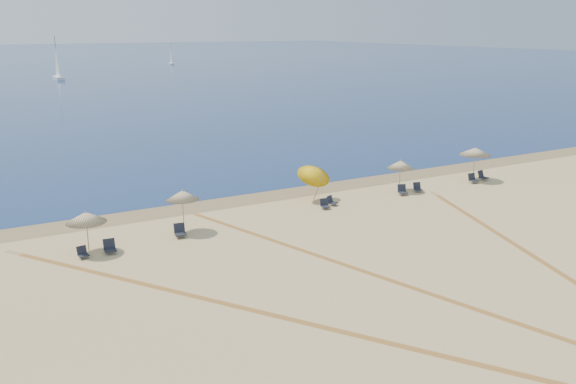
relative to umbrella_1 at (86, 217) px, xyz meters
name	(u,v)px	position (x,y,z in m)	size (l,w,h in m)	color
ground	(567,361)	(12.38, -18.87, -1.89)	(160.00, 160.00, 0.00)	tan
ocean	(3,60)	(12.38, 206.13, -1.88)	(500.00, 500.00, 0.00)	#0C2151
wet_sand	(260,197)	(12.38, 5.13, -1.89)	(500.00, 500.00, 0.00)	olive
umbrella_1	(86,217)	(0.00, 0.00, 0.00)	(2.04, 2.04, 2.23)	gray
umbrella_2	(183,195)	(5.40, 0.70, 0.25)	(1.89, 1.91, 2.49)	gray
umbrella_3	(315,173)	(15.18, 2.55, 0.01)	(2.22, 2.22, 2.67)	gray
umbrella_4	(400,164)	(21.73, 1.72, 0.02)	(1.85, 1.86, 2.26)	gray
umbrella_5	(475,151)	(28.62, 1.46, 0.32)	(2.34, 2.34, 2.55)	gray
chair_1	(83,253)	(-0.43, -0.64, -1.63)	(0.57, 0.64, 0.59)	black
chair_2	(110,247)	(0.93, -0.62, -1.58)	(0.64, 0.73, 0.71)	black
chair_3	(180,231)	(4.91, 0.00, -1.57)	(0.71, 0.80, 0.73)	black
chair_4	(325,204)	(14.79, 0.63, -1.61)	(0.63, 0.70, 0.63)	black
chair_5	(332,201)	(15.58, 1.05, -1.62)	(0.71, 0.76, 0.62)	black
chair_6	(402,190)	(21.26, 0.82, -1.58)	(0.78, 0.84, 0.70)	black
chair_7	(418,188)	(22.73, 0.94, -1.61)	(0.70, 0.76, 0.64)	black
chair_8	(473,179)	(27.97, 0.86, -1.59)	(0.67, 0.75, 0.70)	black
chair_9	(482,176)	(29.24, 1.13, -1.57)	(0.71, 0.79, 0.72)	black
sailboat_0	(171,58)	(55.21, 151.82, 0.07)	(2.03, 4.50, 6.49)	white
sailboat_1	(57,66)	(15.97, 111.39, 0.92)	(1.68, 6.26, 9.29)	white
tire_tracks	(398,283)	(11.45, -10.81, -1.89)	(52.28, 41.53, 0.00)	tan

